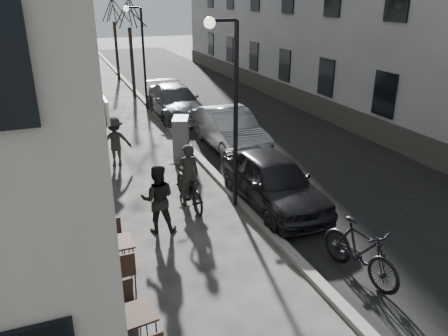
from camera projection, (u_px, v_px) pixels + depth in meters
road at (230, 111)px, 22.39m from camera, size 7.30×60.00×0.00m
kerb at (160, 117)px, 21.14m from camera, size 0.25×60.00×0.12m
streetlamp_near at (230, 95)px, 11.21m from camera, size 0.90×0.28×5.09m
streetlamp_far at (140, 47)px, 21.60m from camera, size 0.90×0.28×5.09m
tree_near at (128, 13)px, 23.67m from camera, size 2.40×2.40×5.70m
tree_far at (113, 9)px, 28.87m from camera, size 2.40×2.40×5.70m
bistro_set_b at (136, 328)px, 7.17m from camera, size 0.71×1.59×0.92m
bistro_set_c at (118, 255)px, 9.16m from camera, size 0.67×1.61×0.95m
utility_cabinet at (181, 137)px, 15.88m from camera, size 0.85×1.11×1.47m
bicycle at (188, 187)px, 12.23m from camera, size 0.82×2.14×1.11m
cyclist_rider at (188, 175)px, 12.10m from camera, size 0.68×0.46×1.81m
pedestrian_near at (158, 199)px, 10.76m from camera, size 1.01×0.87×1.77m
pedestrian_mid at (115, 141)px, 15.05m from camera, size 1.12×0.65×1.72m
pedestrian_far at (94, 128)px, 16.75m from camera, size 0.96×0.44×1.61m
car_near at (273, 180)px, 12.19m from camera, size 1.83×4.39×1.49m
car_mid at (230, 129)px, 16.75m from camera, size 1.63×4.63×1.53m
car_far at (175, 101)px, 21.18m from camera, size 2.14×5.15×1.49m
moped at (360, 251)px, 9.06m from camera, size 0.91×2.13×1.24m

